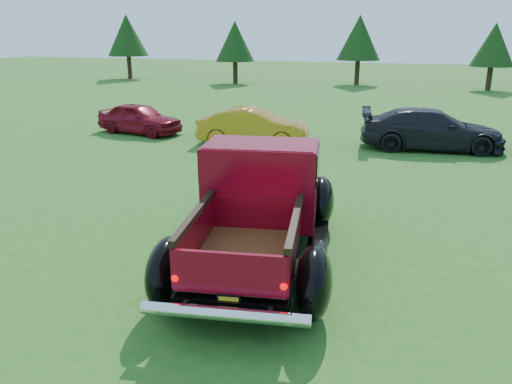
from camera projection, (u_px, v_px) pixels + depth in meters
ground at (279, 259)px, 8.73m from camera, size 120.00×120.00×0.00m
tree_far_west at (127, 35)px, 41.45m from camera, size 3.33×3.33×5.20m
tree_west at (235, 41)px, 37.60m from camera, size 2.94×2.94×4.60m
tree_mid_left at (359, 38)px, 36.55m from camera, size 3.20×3.20×5.00m
tree_mid_right at (494, 45)px, 33.01m from camera, size 2.82×2.82×4.40m
pickup_truck at (261, 201)px, 8.77m from camera, size 3.28×5.64×1.99m
show_car_red at (139, 118)px, 19.37m from camera, size 3.64×1.96×1.18m
show_car_yellow at (253, 127)px, 17.43m from camera, size 4.00×1.88×1.27m
show_car_grey at (431, 129)px, 16.72m from camera, size 4.85×2.48×1.35m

